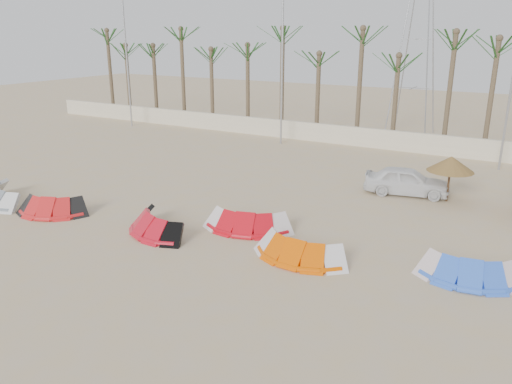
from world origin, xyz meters
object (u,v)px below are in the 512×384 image
Objects in this scene: kite_grey at (8,192)px; kite_red_right at (251,218)px; kite_red_left at (57,204)px; kite_orange at (303,246)px; kite_blue at (471,266)px; kite_red_mid at (161,221)px; parasol_left at (451,164)px; car at (407,181)px.

kite_red_right is (11.52, 2.72, -0.00)m from kite_grey.
kite_red_left and kite_orange have the same top height.
kite_orange is 1.03× the size of kite_blue.
kite_red_right is at bearing 153.84° from kite_orange.
kite_red_mid is 1.07× the size of kite_orange.
parasol_left is at bearing 49.97° from kite_red_right.
kite_red_left is at bearing -145.12° from parasol_left.
parasol_left reaches higher than kite_red_left.
parasol_left is (6.21, 7.40, 1.38)m from kite_red_right.
kite_grey is at bearing -150.28° from parasol_left.
kite_orange is (5.86, 0.62, 0.00)m from kite_red_mid.
kite_red_left is at bearing -173.67° from kite_orange.
kite_blue is at bearing 7.29° from kite_grey.
kite_blue is (16.47, 2.47, 0.00)m from kite_red_left.
kite_red_left is 16.65m from kite_blue.
kite_red_right is (8.23, 2.67, 0.00)m from kite_red_left.
kite_red_mid is at bearing 6.62° from kite_red_left.
parasol_left reaches higher than kite_red_right.
kite_red_right is 1.09× the size of kite_orange.
kite_red_left is at bearing -173.38° from kite_red_mid.
car is at bearing 52.74° from kite_red_mid.
kite_grey is 8.60m from kite_red_mid.
kite_red_right is 1.74× the size of parasol_left.
kite_red_left is 0.94× the size of kite_red_mid.
kite_red_right and kite_orange have the same top height.
kite_red_left and kite_red_mid have the same top height.
car reaches higher than kite_orange.
kite_red_right is at bearing 17.96° from kite_red_left.
kite_red_left and kite_red_right have the same top height.
parasol_left is at bearing -103.89° from car.
kite_blue is at bearing -164.34° from car.
kite_grey is at bearing -172.71° from kite_blue.
parasol_left is 2.22m from car.
car is (-3.94, 7.67, 0.26)m from kite_blue.
kite_red_mid is 1.72× the size of parasol_left.
parasol_left is (17.73, 10.12, 1.38)m from kite_grey.
kite_red_right is at bearing 34.87° from kite_red_mid.
car is (12.53, 10.14, 0.26)m from kite_red_left.
kite_orange is (14.43, 1.29, -0.00)m from kite_grey.
kite_red_right is at bearing 138.56° from car.
kite_blue is (19.76, 2.53, -0.00)m from kite_grey.
kite_red_mid is at bearing 4.47° from kite_grey.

